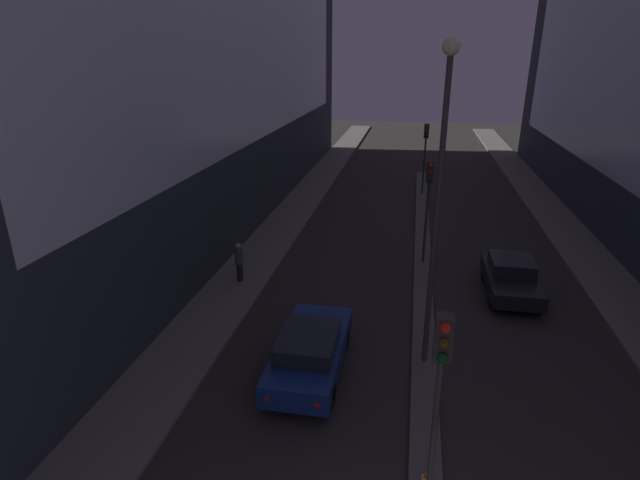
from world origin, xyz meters
The scene contains 8 objects.
median_strip centered at (0.00, 17.84, 0.06)m, with size 0.75×33.69×0.13m.
traffic_light_near centered at (0.00, 3.00, 3.50)m, with size 0.32×0.42×4.60m.
traffic_light_mid centered at (0.00, 16.37, 3.50)m, with size 0.32×0.42×4.60m.
traffic_light_far centered at (0.00, 28.16, 3.50)m, with size 0.32×0.42×4.60m.
street_lamp centered at (0.00, 8.52, 5.86)m, with size 0.45×0.45×9.25m.
car_left_lane centered at (-3.36, 7.42, 0.76)m, with size 1.90×4.66×1.47m.
car_right_lane centered at (3.36, 13.99, 0.73)m, with size 1.88×4.04×1.43m.
pedestrian_on_left_sidewalk centered at (-7.46, 12.90, 1.02)m, with size 0.34×0.34×1.66m.
Camera 1 is at (-0.74, -4.92, 9.03)m, focal length 28.00 mm.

